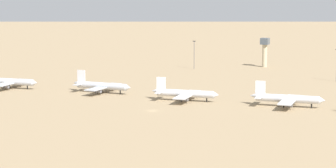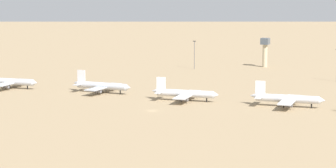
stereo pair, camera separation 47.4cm
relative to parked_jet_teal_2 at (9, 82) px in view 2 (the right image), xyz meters
name	(u,v)px [view 2 (the right image)]	position (x,y,z in m)	size (l,w,h in m)	color
ground	(152,111)	(96.89, -26.84, -3.55)	(4000.00, 4000.00, 0.00)	#9E8460
parked_jet_teal_2	(9,82)	(0.00, 0.00, 0.00)	(32.84, 27.82, 10.85)	silver
parked_jet_white_3	(101,86)	(51.55, 7.06, 0.03)	(32.95, 27.55, 10.92)	silver
parked_jet_white_4	(185,93)	(99.20, 2.27, -0.02)	(32.65, 27.69, 10.79)	silver
parked_jet_white_5	(287,99)	(146.61, 7.28, 0.10)	(33.73, 28.53, 11.14)	silver
control_tower	(265,50)	(92.52, 147.34, 7.90)	(5.20, 5.20, 18.99)	#C6B793
light_pole_east	(194,53)	(54.96, 117.99, 6.72)	(1.80, 0.50, 18.07)	#59595E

